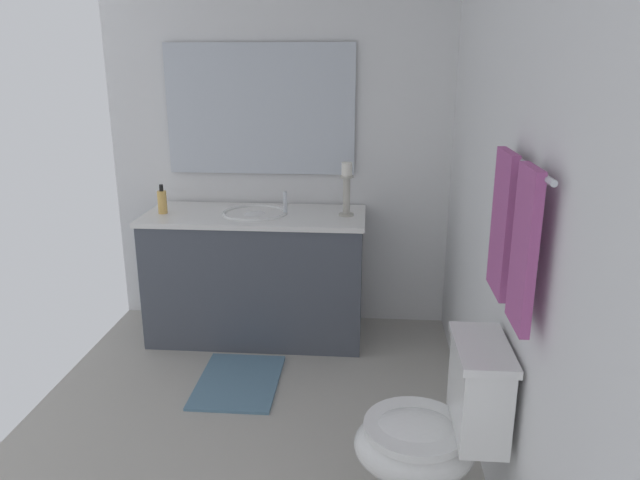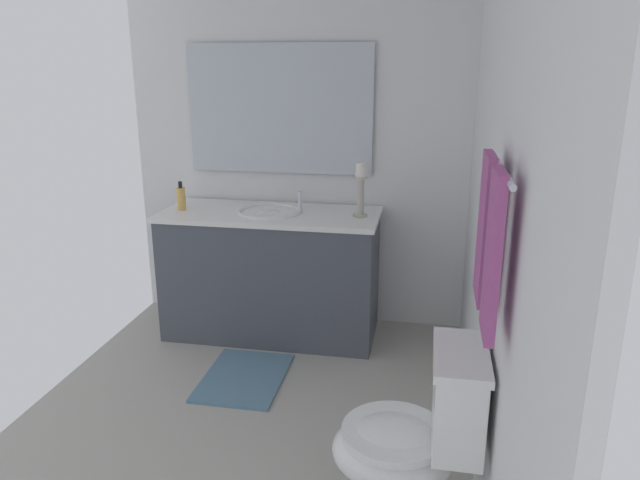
{
  "view_description": "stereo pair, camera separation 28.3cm",
  "coord_description": "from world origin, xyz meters",
  "px_view_note": "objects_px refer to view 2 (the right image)",
  "views": [
    {
      "loc": [
        2.37,
        0.57,
        1.71
      ],
      "look_at": [
        -0.34,
        0.35,
        0.89
      ],
      "focal_mm": 33.54,
      "sensor_mm": 36.0,
      "label": 1
    },
    {
      "loc": [
        2.33,
        0.85,
        1.71
      ],
      "look_at": [
        -0.34,
        0.35,
        0.89
      ],
      "focal_mm": 33.54,
      "sensor_mm": 36.0,
      "label": 2
    }
  ],
  "objects_px": {
    "towel_bar": "(501,168)",
    "towel_center": "(493,255)",
    "vanity_cabinet": "(271,273)",
    "sink_basin": "(270,218)",
    "soap_bottle": "(181,198)",
    "towel_near_vanity": "(485,228)",
    "bath_mat": "(244,377)",
    "toilet": "(412,443)",
    "mirror": "(279,109)",
    "candle_holder_tall": "(361,188)"
  },
  "relations": [
    {
      "from": "mirror",
      "to": "toilet",
      "type": "relative_size",
      "value": 1.6
    },
    {
      "from": "towel_bar",
      "to": "bath_mat",
      "type": "relative_size",
      "value": 1.03
    },
    {
      "from": "candle_holder_tall",
      "to": "soap_bottle",
      "type": "distance_m",
      "value": 1.13
    },
    {
      "from": "towel_bar",
      "to": "soap_bottle",
      "type": "bearing_deg",
      "value": -132.34
    },
    {
      "from": "towel_center",
      "to": "soap_bottle",
      "type": "bearing_deg",
      "value": -135.29
    },
    {
      "from": "sink_basin",
      "to": "soap_bottle",
      "type": "height_order",
      "value": "soap_bottle"
    },
    {
      "from": "vanity_cabinet",
      "to": "bath_mat",
      "type": "height_order",
      "value": "vanity_cabinet"
    },
    {
      "from": "toilet",
      "to": "towel_bar",
      "type": "bearing_deg",
      "value": 75.92
    },
    {
      "from": "soap_bottle",
      "to": "towel_center",
      "type": "height_order",
      "value": "towel_center"
    },
    {
      "from": "sink_basin",
      "to": "mirror",
      "type": "height_order",
      "value": "mirror"
    },
    {
      "from": "toilet",
      "to": "bath_mat",
      "type": "xyz_separation_m",
      "value": [
        -0.94,
        -0.95,
        -0.36
      ]
    },
    {
      "from": "candle_holder_tall",
      "to": "bath_mat",
      "type": "relative_size",
      "value": 0.54
    },
    {
      "from": "candle_holder_tall",
      "to": "towel_center",
      "type": "height_order",
      "value": "towel_center"
    },
    {
      "from": "vanity_cabinet",
      "to": "mirror",
      "type": "xyz_separation_m",
      "value": [
        -0.28,
        0.0,
        1.01
      ]
    },
    {
      "from": "towel_center",
      "to": "bath_mat",
      "type": "height_order",
      "value": "towel_center"
    },
    {
      "from": "vanity_cabinet",
      "to": "bath_mat",
      "type": "relative_size",
      "value": 2.27
    },
    {
      "from": "soap_bottle",
      "to": "towel_near_vanity",
      "type": "relative_size",
      "value": 0.36
    },
    {
      "from": "mirror",
      "to": "towel_bar",
      "type": "xyz_separation_m",
      "value": [
        1.9,
        1.18,
        -0.02
      ]
    },
    {
      "from": "candle_holder_tall",
      "to": "bath_mat",
      "type": "bearing_deg",
      "value": -42.03
    },
    {
      "from": "vanity_cabinet",
      "to": "mirror",
      "type": "distance_m",
      "value": 1.05
    },
    {
      "from": "mirror",
      "to": "toilet",
      "type": "bearing_deg",
      "value": 27.31
    },
    {
      "from": "towel_bar",
      "to": "towel_center",
      "type": "distance_m",
      "value": 0.28
    },
    {
      "from": "towel_near_vanity",
      "to": "bath_mat",
      "type": "xyz_separation_m",
      "value": [
        -0.84,
        -1.16,
        -1.16
      ]
    },
    {
      "from": "toilet",
      "to": "vanity_cabinet",
      "type": "bearing_deg",
      "value": -148.68
    },
    {
      "from": "soap_bottle",
      "to": "toilet",
      "type": "relative_size",
      "value": 0.24
    },
    {
      "from": "mirror",
      "to": "bath_mat",
      "type": "xyz_separation_m",
      "value": [
        0.91,
        -0.0,
        -1.41
      ]
    },
    {
      "from": "sink_basin",
      "to": "toilet",
      "type": "height_order",
      "value": "sink_basin"
    },
    {
      "from": "towel_near_vanity",
      "to": "bath_mat",
      "type": "relative_size",
      "value": 0.84
    },
    {
      "from": "sink_basin",
      "to": "candle_holder_tall",
      "type": "height_order",
      "value": "candle_holder_tall"
    },
    {
      "from": "mirror",
      "to": "soap_bottle",
      "type": "relative_size",
      "value": 6.66
    },
    {
      "from": "candle_holder_tall",
      "to": "mirror",
      "type": "bearing_deg",
      "value": -116.48
    },
    {
      "from": "vanity_cabinet",
      "to": "sink_basin",
      "type": "xyz_separation_m",
      "value": [
        0.0,
        0.0,
        0.37
      ]
    },
    {
      "from": "candle_holder_tall",
      "to": "towel_near_vanity",
      "type": "distance_m",
      "value": 1.6
    },
    {
      "from": "toilet",
      "to": "towel_center",
      "type": "relative_size",
      "value": 1.51
    },
    {
      "from": "candle_holder_tall",
      "to": "towel_bar",
      "type": "relative_size",
      "value": 0.53
    },
    {
      "from": "bath_mat",
      "to": "towel_bar",
      "type": "bearing_deg",
      "value": 49.67
    },
    {
      "from": "vanity_cabinet",
      "to": "sink_basin",
      "type": "height_order",
      "value": "sink_basin"
    },
    {
      "from": "mirror",
      "to": "soap_bottle",
      "type": "height_order",
      "value": "mirror"
    },
    {
      "from": "towel_near_vanity",
      "to": "sink_basin",
      "type": "bearing_deg",
      "value": -141.78
    },
    {
      "from": "sink_basin",
      "to": "towel_center",
      "type": "relative_size",
      "value": 0.81
    },
    {
      "from": "sink_basin",
      "to": "towel_near_vanity",
      "type": "bearing_deg",
      "value": 38.22
    },
    {
      "from": "towel_bar",
      "to": "candle_holder_tall",
      "type": "bearing_deg",
      "value": -159.3
    },
    {
      "from": "toilet",
      "to": "bath_mat",
      "type": "distance_m",
      "value": 1.39
    },
    {
      "from": "towel_bar",
      "to": "towel_center",
      "type": "relative_size",
      "value": 1.24
    },
    {
      "from": "sink_basin",
      "to": "mirror",
      "type": "bearing_deg",
      "value": -179.8
    },
    {
      "from": "vanity_cabinet",
      "to": "towel_center",
      "type": "relative_size",
      "value": 2.74
    },
    {
      "from": "soap_bottle",
      "to": "towel_center",
      "type": "distance_m",
      "value": 2.47
    },
    {
      "from": "sink_basin",
      "to": "soap_bottle",
      "type": "bearing_deg",
      "value": -86.3
    },
    {
      "from": "vanity_cabinet",
      "to": "bath_mat",
      "type": "distance_m",
      "value": 0.74
    },
    {
      "from": "towel_center",
      "to": "towel_near_vanity",
      "type": "bearing_deg",
      "value": 180.0
    }
  ]
}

